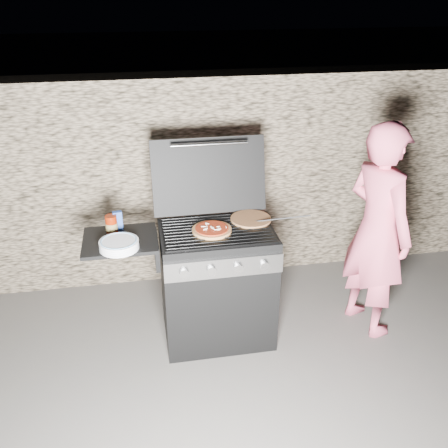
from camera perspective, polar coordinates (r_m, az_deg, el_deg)
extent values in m
plane|color=#4D4945|center=(3.99, -0.72, -12.40)|extent=(50.00, 50.00, 0.00)
cube|color=tan|center=(4.45, -3.08, 5.27)|extent=(8.00, 0.35, 1.80)
cylinder|color=tan|center=(3.63, 3.08, 0.59)|extent=(0.31, 0.31, 0.02)
cylinder|color=maroon|center=(3.54, -12.75, 0.01)|extent=(0.10, 0.10, 0.13)
cube|color=#254492|center=(3.57, -12.04, 0.40)|extent=(0.07, 0.04, 0.13)
cylinder|color=white|center=(3.32, -11.90, -2.33)|extent=(0.30, 0.30, 0.06)
imported|color=#EA5D7A|center=(3.83, 17.12, -0.74)|extent=(0.55, 0.69, 1.65)
cylinder|color=black|center=(3.57, 6.72, 0.55)|extent=(0.38, 0.12, 0.08)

